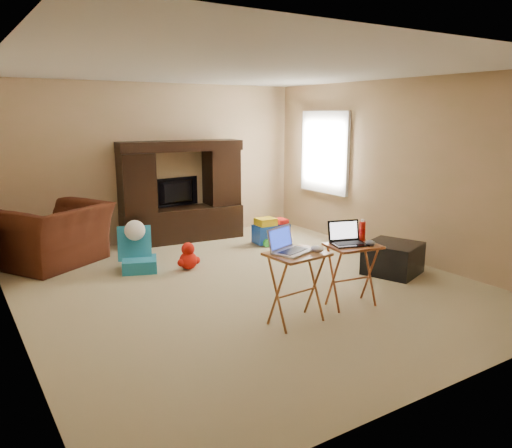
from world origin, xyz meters
TOP-DOWN VIEW (x-y plane):
  - floor at (0.00, 0.00)m, footprint 5.50×5.50m
  - ceiling at (0.00, 0.00)m, footprint 5.50×5.50m
  - wall_back at (0.00, 2.75)m, footprint 5.00×0.00m
  - wall_front at (0.00, -2.75)m, footprint 5.00×0.00m
  - wall_left at (-2.50, 0.00)m, footprint 0.00×5.50m
  - wall_right at (2.50, 0.00)m, footprint 0.00×5.50m
  - window_pane at (2.48, 1.55)m, footprint 0.00×1.20m
  - window_frame at (2.46, 1.55)m, footprint 0.06×1.14m
  - entertainment_center at (0.28, 2.47)m, footprint 2.01×0.68m
  - television at (0.28, 2.61)m, footprint 0.82×0.20m
  - recliner at (-1.75, 2.16)m, footprint 1.67×1.61m
  - child_rocker at (-0.88, 1.27)m, footprint 0.58×0.62m
  - plush_toy at (-0.31, 0.99)m, footprint 0.33×0.28m
  - push_toy at (1.39, 1.54)m, footprint 0.59×0.44m
  - ottoman at (1.85, -0.59)m, footprint 0.80×0.80m
  - tray_table_left at (-0.15, -1.18)m, footprint 0.58×0.48m
  - tray_table_right at (0.62, -1.13)m, footprint 0.58×0.49m
  - laptop_left at (-0.18, -1.15)m, footprint 0.46×0.41m
  - laptop_right at (0.58, -1.11)m, footprint 0.42×0.38m
  - mouse_left at (0.04, -1.25)m, footprint 0.12×0.16m
  - mouse_right at (0.75, -1.25)m, footprint 0.13×0.16m
  - water_bottle at (0.82, -1.05)m, footprint 0.07×0.07m

SIDE VIEW (x-z plane):
  - floor at x=0.00m, z-range 0.00..0.00m
  - plush_toy at x=-0.31m, z-range 0.00..0.37m
  - ottoman at x=1.85m, z-range 0.00..0.40m
  - push_toy at x=1.39m, z-range 0.00..0.43m
  - child_rocker at x=-0.88m, z-range 0.00..0.58m
  - tray_table_right at x=0.62m, z-range 0.00..0.68m
  - tray_table_left at x=-0.15m, z-range 0.00..0.71m
  - recliner at x=-1.75m, z-range 0.00..0.83m
  - mouse_right at x=0.75m, z-range 0.68..0.73m
  - mouse_left at x=0.04m, z-range 0.71..0.77m
  - television at x=0.28m, z-range 0.54..1.01m
  - water_bottle at x=0.82m, z-range 0.68..0.88m
  - laptop_right at x=0.58m, z-range 0.68..0.92m
  - entertainment_center at x=0.28m, z-range 0.00..1.61m
  - laptop_left at x=-0.18m, z-range 0.71..0.95m
  - wall_back at x=0.00m, z-range -1.25..3.75m
  - wall_front at x=0.00m, z-range -1.25..3.75m
  - wall_left at x=-2.50m, z-range -1.50..4.00m
  - wall_right at x=2.50m, z-range -1.50..4.00m
  - window_pane at x=2.48m, z-range 0.80..2.00m
  - window_frame at x=2.46m, z-range 0.73..2.07m
  - ceiling at x=0.00m, z-range 2.50..2.50m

